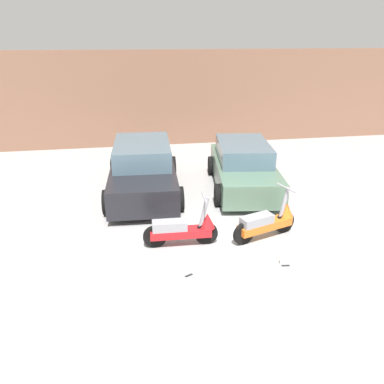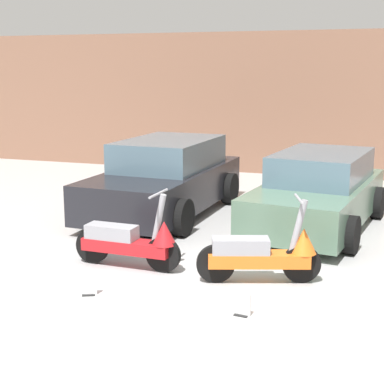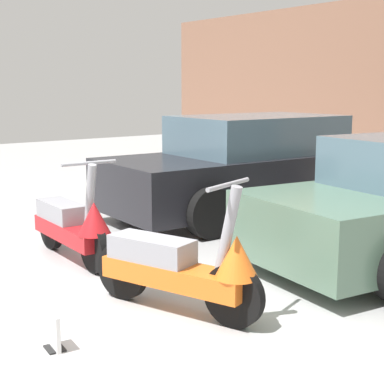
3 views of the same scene
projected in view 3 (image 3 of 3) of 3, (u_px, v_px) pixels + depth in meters
name	position (u px, v px, depth m)	size (l,w,h in m)	color
ground_plane	(48.00, 307.00, 4.89)	(28.00, 28.00, 0.00)	#B2B2B2
scooter_front_left	(73.00, 225.00, 6.10)	(1.58, 0.57, 1.10)	black
scooter_front_right	(182.00, 266.00, 4.68)	(1.54, 0.78, 1.12)	black
car_rear_left	(247.00, 167.00, 8.45)	(2.14, 4.18, 1.39)	black
placard_near_right_scooter	(54.00, 334.00, 4.09)	(0.20, 0.14, 0.26)	black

